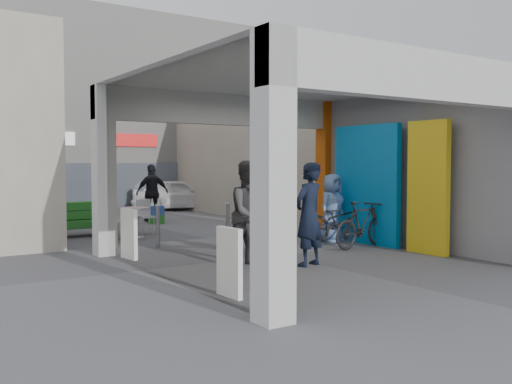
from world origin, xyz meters
TOP-DOWN VIEW (x-y plane):
  - ground at (0.00, 0.00)m, footprint 90.00×90.00m
  - arcade_canopy at (0.54, -0.82)m, footprint 6.40×6.45m
  - far_building at (-0.00, 13.99)m, footprint 18.00×4.08m
  - plaza_bldg_right at (4.50, 7.50)m, footprint 2.00×9.00m
  - bollard_left at (-1.64, 2.38)m, footprint 0.09×0.09m
  - bollard_center at (0.11, 2.24)m, footprint 0.09×0.09m
  - bollard_right at (1.61, 2.45)m, footprint 0.09×0.09m
  - advert_board_near at (-2.75, -2.58)m, footprint 0.12×0.55m
  - advert_board_far at (-2.75, 1.29)m, footprint 0.16×0.56m
  - cafe_set at (-1.55, 4.56)m, footprint 1.54×1.24m
  - produce_stand at (-2.40, 5.38)m, footprint 1.34×0.73m
  - crate_stack at (0.38, 7.05)m, footprint 0.52×0.44m
  - border_collie at (-0.07, -0.19)m, footprint 0.25×0.48m
  - man_with_dog at (-0.25, -1.29)m, footprint 0.80×0.63m
  - man_back_turned at (-1.15, -0.69)m, footprint 0.98×0.78m
  - man_elderly at (2.26, 0.92)m, footprint 0.90×0.69m
  - man_crates at (0.58, 7.79)m, footprint 1.11×0.49m
  - bicycle_front at (2.30, 0.60)m, footprint 2.20×1.29m
  - bicycle_rear at (2.15, -0.23)m, footprint 1.81×0.71m
  - white_van at (3.19, 11.29)m, footprint 4.03×2.73m

SIDE VIEW (x-z plane):
  - ground at x=0.00m, z-range 0.00..0.00m
  - border_collie at x=-0.07m, z-range -0.07..0.60m
  - crate_stack at x=0.38m, z-range 0.00..0.56m
  - cafe_set at x=-1.55m, z-range -0.14..0.79m
  - produce_stand at x=-2.40m, z-range -0.09..0.79m
  - bollard_right at x=1.61m, z-range 0.00..0.91m
  - bollard_center at x=0.11m, z-range 0.00..0.95m
  - bollard_left at x=-1.64m, z-range 0.00..0.96m
  - advert_board_near at x=-2.75m, z-range 0.01..1.01m
  - advert_board_far at x=-2.75m, z-range 0.01..1.01m
  - bicycle_rear at x=2.15m, z-range 0.00..1.06m
  - bicycle_front at x=2.30m, z-range 0.00..1.09m
  - white_van at x=3.19m, z-range 0.00..1.27m
  - man_elderly at x=2.26m, z-range 0.00..1.65m
  - man_crates at x=0.58m, z-range 0.00..1.86m
  - man_with_dog at x=-0.25m, z-range 0.00..1.93m
  - man_back_turned at x=-1.15m, z-range 0.00..1.96m
  - arcade_canopy at x=0.54m, z-range -0.90..5.50m
  - plaza_bldg_right at x=4.50m, z-range 0.00..5.00m
  - far_building at x=0.00m, z-range -0.01..7.99m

